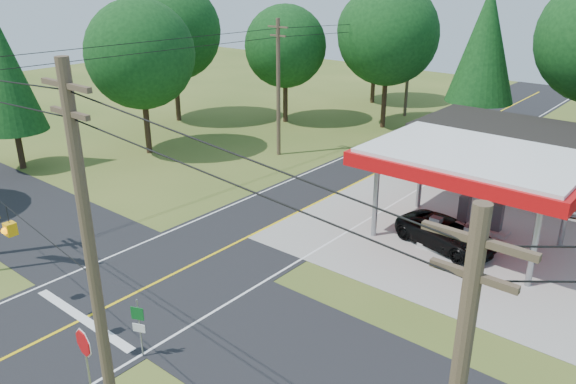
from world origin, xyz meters
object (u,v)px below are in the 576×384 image
Objects in this scene: sedan_car at (570,199)px; octagonal_stop_sign at (84,349)px; suv_car at (446,234)px; gas_canopy at (475,163)px.

sedan_car is 28.08m from octagonal_stop_sign.
sedan_car is (3.50, 9.29, -0.11)m from suv_car.
gas_canopy is 3.70× the size of octagonal_stop_sign.
octagonal_stop_sign is (-4.50, -19.01, -2.10)m from gas_canopy.
octagonal_stop_sign reaches higher than sedan_car.
suv_car reaches higher than sedan_car.
gas_canopy reaches higher than sedan_car.
octagonal_stop_sign is at bearing -103.31° from gas_canopy.
octagonal_stop_sign reaches higher than suv_car.
octagonal_stop_sign is at bearing -125.13° from sedan_car.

